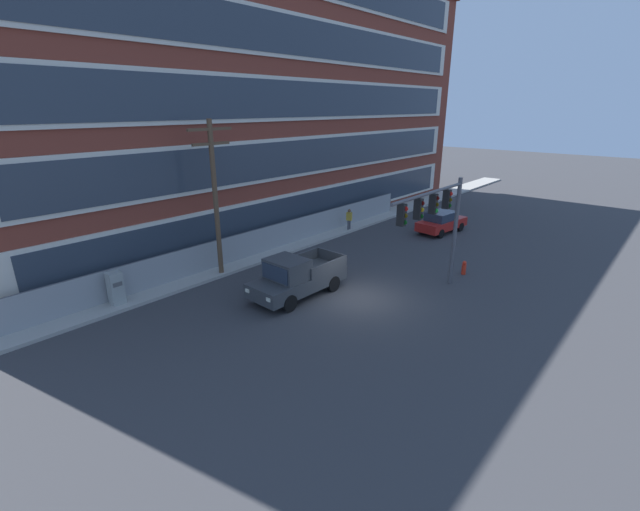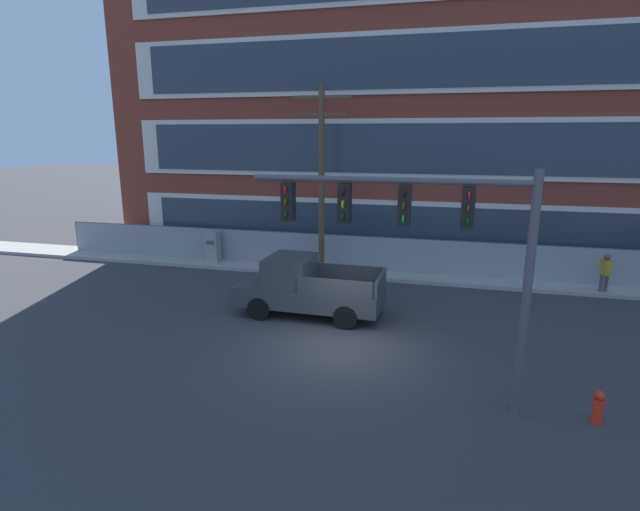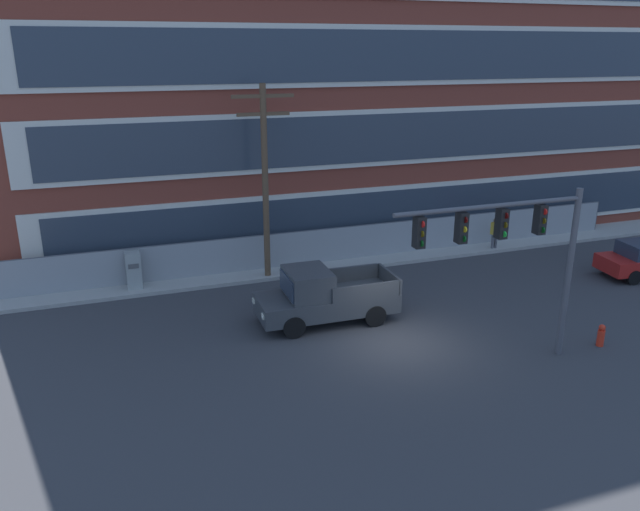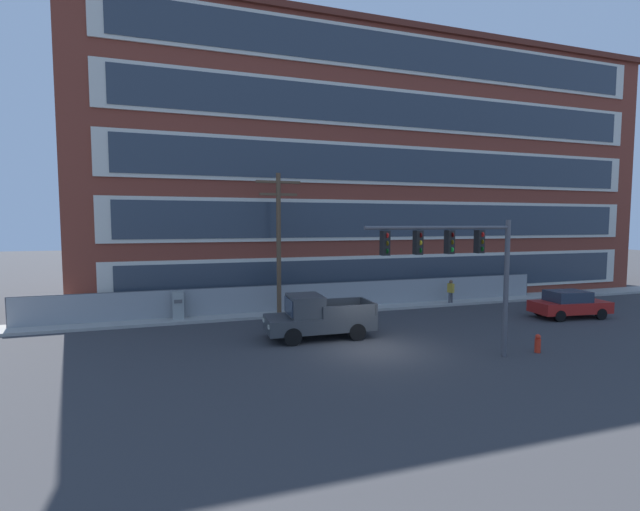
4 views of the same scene
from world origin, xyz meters
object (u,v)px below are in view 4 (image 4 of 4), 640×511
at_px(fire_hydrant, 538,343).
at_px(electrical_cabinet, 178,307).
at_px(traffic_signal_mast, 460,256).
at_px(sedan_red, 569,304).
at_px(utility_pole_near_corner, 279,238).
at_px(pickup_truck_dark_grey, 317,318).
at_px(pedestrian_near_cabinet, 451,291).

bearing_deg(fire_hydrant, electrical_cabinet, 144.11).
xyz_separation_m(traffic_signal_mast, electrical_cabinet, (-10.51, 10.43, -3.33)).
xyz_separation_m(sedan_red, utility_pole_near_corner, (-15.81, 5.28, 3.80)).
bearing_deg(fire_hydrant, pickup_truck_dark_grey, 148.46).
xyz_separation_m(sedan_red, electrical_cabinet, (-21.36, 5.69, 0.05)).
xyz_separation_m(traffic_signal_mast, pedestrian_near_cabinet, (6.59, 10.00, -3.20)).
bearing_deg(electrical_cabinet, fire_hydrant, -35.89).
xyz_separation_m(traffic_signal_mast, pickup_truck_dark_grey, (-4.22, 4.98, -3.21)).
bearing_deg(pedestrian_near_cabinet, fire_hydrant, -104.85).
bearing_deg(traffic_signal_mast, pickup_truck_dark_grey, 130.26).
bearing_deg(utility_pole_near_corner, electrical_cabinet, 175.80).
bearing_deg(pedestrian_near_cabinet, pickup_truck_dark_grey, -155.09).
height_order(sedan_red, fire_hydrant, sedan_red).
relative_size(sedan_red, fire_hydrant, 5.71).
distance_m(sedan_red, fire_hydrant, 8.41).
distance_m(electrical_cabinet, pedestrian_near_cabinet, 17.10).
relative_size(sedan_red, pedestrian_near_cabinet, 2.64).
relative_size(electrical_cabinet, pedestrian_near_cabinet, 1.00).
bearing_deg(pickup_truck_dark_grey, electrical_cabinet, 139.11).
xyz_separation_m(pickup_truck_dark_grey, pedestrian_near_cabinet, (10.80, 5.02, 0.01)).
xyz_separation_m(sedan_red, pedestrian_near_cabinet, (-4.27, 5.26, 0.18)).
bearing_deg(electrical_cabinet, pedestrian_near_cabinet, -1.44).
bearing_deg(electrical_cabinet, utility_pole_near_corner, -4.20).
distance_m(traffic_signal_mast, pedestrian_near_cabinet, 12.39).
height_order(utility_pole_near_corner, fire_hydrant, utility_pole_near_corner).
bearing_deg(utility_pole_near_corner, pickup_truck_dark_grey, -81.67).
relative_size(pickup_truck_dark_grey, pedestrian_near_cabinet, 3.06).
height_order(traffic_signal_mast, pickup_truck_dark_grey, traffic_signal_mast).
relative_size(traffic_signal_mast, sedan_red, 1.42).
bearing_deg(sedan_red, fire_hydrant, -145.50).
xyz_separation_m(traffic_signal_mast, utility_pole_near_corner, (-4.96, 10.02, 0.42)).
bearing_deg(utility_pole_near_corner, fire_hydrant, -48.49).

